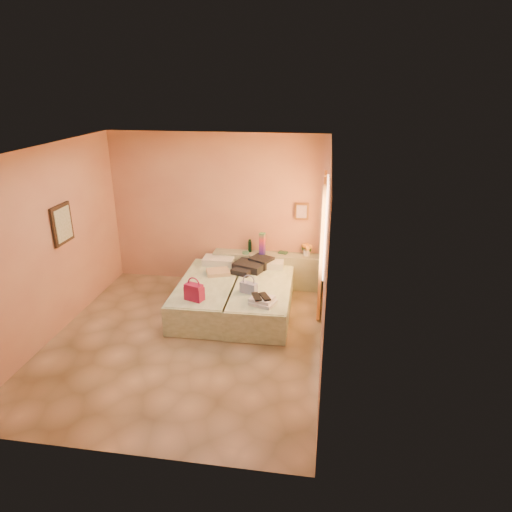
{
  "coord_description": "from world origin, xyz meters",
  "views": [
    {
      "loc": [
        1.94,
        -5.68,
        3.65
      ],
      "look_at": [
        0.94,
        0.85,
        1.08
      ],
      "focal_mm": 32.0,
      "sensor_mm": 36.0,
      "label": 1
    }
  ],
  "objects": [
    {
      "name": "khaki_garment",
      "position": [
        0.19,
        1.39,
        0.53
      ],
      "size": [
        0.47,
        0.43,
        0.07
      ],
      "primitive_type": "cube",
      "rotation": [
        0.0,
        0.0,
        0.37
      ],
      "color": "tan",
      "rests_on": "bed_left"
    },
    {
      "name": "room_walls",
      "position": [
        0.21,
        0.57,
        1.79
      ],
      "size": [
        4.02,
        4.51,
        2.81
      ],
      "color": "tan",
      "rests_on": "ground"
    },
    {
      "name": "towel_stack",
      "position": [
        1.12,
        0.38,
        0.55
      ],
      "size": [
        0.43,
        0.4,
        0.1
      ],
      "primitive_type": "cube",
      "rotation": [
        0.0,
        0.0,
        -0.33
      ],
      "color": "silver",
      "rests_on": "bed_right"
    },
    {
      "name": "magenta_handbag",
      "position": [
        0.06,
        0.36,
        0.63
      ],
      "size": [
        0.32,
        0.24,
        0.27
      ],
      "primitive_type": "cube",
      "rotation": [
        0.0,
        0.0,
        -0.33
      ],
      "color": "maroon",
      "rests_on": "bed_left"
    },
    {
      "name": "green_book",
      "position": [
        1.24,
        2.17,
        0.66
      ],
      "size": [
        0.18,
        0.15,
        0.03
      ],
      "primitive_type": "cube",
      "rotation": [
        0.0,
        0.0,
        -0.25
      ],
      "color": "#274833",
      "rests_on": "headboard_ledge"
    },
    {
      "name": "blue_handbag",
      "position": [
        0.84,
        0.73,
        0.59
      ],
      "size": [
        0.29,
        0.21,
        0.17
      ],
      "primitive_type": "cube",
      "rotation": [
        0.0,
        0.0,
        -0.38
      ],
      "color": "#394789",
      "rests_on": "bed_right"
    },
    {
      "name": "bed_left",
      "position": [
        0.09,
        1.05,
        0.25
      ],
      "size": [
        0.94,
        2.02,
        0.5
      ],
      "primitive_type": "cube",
      "rotation": [
        0.0,
        0.0,
        0.02
      ],
      "color": "beige",
      "rests_on": "ground"
    },
    {
      "name": "flower_vase",
      "position": [
        1.67,
        2.13,
        0.79
      ],
      "size": [
        0.27,
        0.27,
        0.27
      ],
      "primitive_type": "cube",
      "rotation": [
        0.0,
        0.0,
        0.35
      ],
      "color": "silver",
      "rests_on": "headboard_ledge"
    },
    {
      "name": "bed_right",
      "position": [
        1.0,
        1.05,
        0.25
      ],
      "size": [
        0.94,
        2.02,
        0.5
      ],
      "primitive_type": "cube",
      "rotation": [
        0.0,
        0.0,
        0.02
      ],
      "color": "beige",
      "rests_on": "ground"
    },
    {
      "name": "small_dish",
      "position": [
        0.56,
        2.04,
        0.67
      ],
      "size": [
        0.16,
        0.16,
        0.03
      ],
      "primitive_type": "cylinder",
      "rotation": [
        0.0,
        0.0,
        0.33
      ],
      "color": "#498764",
      "rests_on": "headboard_ledge"
    },
    {
      "name": "clothes_pile",
      "position": [
        0.74,
        1.66,
        0.58
      ],
      "size": [
        0.7,
        0.7,
        0.17
      ],
      "primitive_type": "cube",
      "rotation": [
        0.0,
        0.0,
        -0.32
      ],
      "color": "black",
      "rests_on": "bed_right"
    },
    {
      "name": "rainbow_box",
      "position": [
        0.87,
        2.03,
        0.86
      ],
      "size": [
        0.11,
        0.11,
        0.42
      ],
      "primitive_type": "cube",
      "rotation": [
        0.0,
        0.0,
        -0.24
      ],
      "color": "maroon",
      "rests_on": "headboard_ledge"
    },
    {
      "name": "sandal_pair",
      "position": [
        1.08,
        0.38,
        0.61
      ],
      "size": [
        0.29,
        0.32,
        0.03
      ],
      "primitive_type": "cube",
      "rotation": [
        0.0,
        0.0,
        0.39
      ],
      "color": "black",
      "rests_on": "towel_stack"
    },
    {
      "name": "ground",
      "position": [
        0.0,
        0.0,
        0.0
      ],
      "size": [
        4.5,
        4.5,
        0.0
      ],
      "primitive_type": "plane",
      "color": "tan",
      "rests_on": "ground"
    },
    {
      "name": "water_bottle",
      "position": [
        0.62,
        2.15,
        0.77
      ],
      "size": [
        0.07,
        0.07,
        0.23
      ],
      "primitive_type": "cylinder",
      "rotation": [
        0.0,
        0.0,
        -0.13
      ],
      "color": "#12331C",
      "rests_on": "headboard_ledge"
    },
    {
      "name": "headboard_ledge",
      "position": [
        0.98,
        2.1,
        0.33
      ],
      "size": [
        2.05,
        0.3,
        0.65
      ],
      "primitive_type": "cube",
      "color": "#9BA486",
      "rests_on": "ground"
    }
  ]
}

